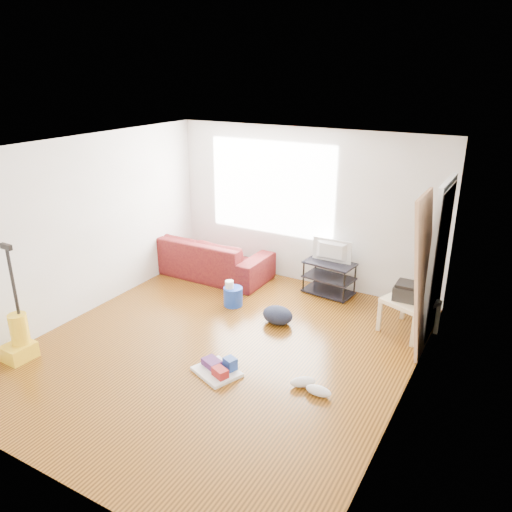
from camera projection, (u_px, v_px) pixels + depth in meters
The scene contains 13 objects.
room at pixel (229, 253), 5.96m from camera, with size 4.51×5.01×2.51m.
sofa at pixel (206, 273), 8.63m from camera, with size 2.28×0.89×0.67m, color #410814.
tv_stand at pixel (329, 278), 7.76m from camera, with size 0.81×0.52×0.52m.
tv at pixel (331, 252), 7.61m from camera, with size 0.62×0.08×0.36m, color black.
side_table at pixel (410, 305), 6.58m from camera, with size 0.76×0.76×0.48m.
printer at pixel (411, 292), 6.51m from camera, with size 0.43×0.34×0.22m.
bucket at pixel (233, 305), 7.47m from camera, with size 0.28×0.28×0.28m, color blue.
toilet_paper at pixel (230, 293), 7.39m from camera, with size 0.13×0.13×0.12m, color white.
cleaning_tray at pixel (218, 369), 5.79m from camera, with size 0.62×0.56×0.18m.
backpack at pixel (277, 323), 6.95m from camera, with size 0.44×0.35×0.24m, color black.
sneakers at pixel (310, 386), 5.47m from camera, with size 0.52×0.28×0.12m.
vacuum at pixel (19, 338), 6.02m from camera, with size 0.32×0.36×1.46m.
door_panel at pixel (414, 346), 6.37m from camera, with size 0.04×0.79×1.98m, color #9D6E47.
Camera 1 is at (3.10, -4.55, 3.33)m, focal length 35.00 mm.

